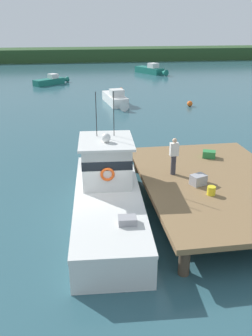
{
  "coord_description": "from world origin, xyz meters",
  "views": [
    {
      "loc": [
        -0.9,
        -12.62,
        7.31
      ],
      "look_at": [
        1.2,
        1.37,
        1.4
      ],
      "focal_mm": 37.52,
      "sensor_mm": 36.0,
      "label": 1
    }
  ],
  "objects_px": {
    "moored_boat_off_the_point": "(116,99)",
    "moored_boat_far_left": "(51,81)",
    "crate_stack_near_edge": "(198,180)",
    "moored_boat_far_right": "(151,70)",
    "mooring_buoy_inshore": "(121,89)",
    "main_fishing_boat": "(108,192)",
    "deckhand_by_the_boat": "(174,156)",
    "bait_bucket": "(211,191)",
    "crate_single_by_cleat": "(209,154)",
    "mooring_buoy_outer": "(190,104)"
  },
  "relations": [
    {
      "from": "main_fishing_boat",
      "to": "moored_boat_far_right",
      "type": "relative_size",
      "value": 1.62
    },
    {
      "from": "bait_bucket",
      "to": "moored_boat_far_right",
      "type": "relative_size",
      "value": 0.06
    },
    {
      "from": "crate_single_by_cleat",
      "to": "moored_boat_off_the_point",
      "type": "distance_m",
      "value": 18.11
    },
    {
      "from": "moored_boat_off_the_point",
      "to": "moored_boat_far_left",
      "type": "distance_m",
      "value": 14.26
    },
    {
      "from": "bait_bucket",
      "to": "mooring_buoy_inshore",
      "type": "xyz_separation_m",
      "value": [
        0.45,
        28.65,
        -1.18
      ]
    },
    {
      "from": "moored_boat_far_left",
      "to": "mooring_buoy_inshore",
      "type": "xyz_separation_m",
      "value": [
        8.08,
        -5.74,
        -0.25
      ]
    },
    {
      "from": "moored_boat_off_the_point",
      "to": "moored_boat_far_left",
      "type": "relative_size",
      "value": 1.32
    },
    {
      "from": "moored_boat_far_left",
      "to": "mooring_buoy_inshore",
      "type": "height_order",
      "value": "moored_boat_far_left"
    },
    {
      "from": "moored_boat_far_left",
      "to": "mooring_buoy_outer",
      "type": "xyz_separation_m",
      "value": [
        13.33,
        -14.58,
        -0.18
      ]
    },
    {
      "from": "main_fishing_boat",
      "to": "mooring_buoy_inshore",
      "type": "bearing_deg",
      "value": 81.09
    },
    {
      "from": "main_fishing_boat",
      "to": "mooring_buoy_outer",
      "type": "xyz_separation_m",
      "value": [
        9.55,
        18.63,
        -0.75
      ]
    },
    {
      "from": "moored_boat_far_left",
      "to": "crate_stack_near_edge",
      "type": "bearing_deg",
      "value": -77.45
    },
    {
      "from": "deckhand_by_the_boat",
      "to": "moored_boat_far_right",
      "type": "distance_m",
      "value": 40.78
    },
    {
      "from": "deckhand_by_the_boat",
      "to": "mooring_buoy_outer",
      "type": "xyz_separation_m",
      "value": [
        6.61,
        17.7,
        -1.8
      ]
    },
    {
      "from": "crate_stack_near_edge",
      "to": "deckhand_by_the_boat",
      "type": "distance_m",
      "value": 1.53
    },
    {
      "from": "moored_boat_far_right",
      "to": "mooring_buoy_outer",
      "type": "bearing_deg",
      "value": -93.06
    },
    {
      "from": "moored_boat_far_left",
      "to": "moored_boat_far_right",
      "type": "relative_size",
      "value": 0.74
    },
    {
      "from": "deckhand_by_the_boat",
      "to": "moored_boat_off_the_point",
      "type": "relative_size",
      "value": 0.27
    },
    {
      "from": "crate_stack_near_edge",
      "to": "mooring_buoy_inshore",
      "type": "relative_size",
      "value": 1.61
    },
    {
      "from": "main_fishing_boat",
      "to": "bait_bucket",
      "type": "distance_m",
      "value": 4.05
    },
    {
      "from": "moored_boat_far_right",
      "to": "mooring_buoy_outer",
      "type": "height_order",
      "value": "moored_boat_far_right"
    },
    {
      "from": "mooring_buoy_outer",
      "to": "crate_stack_near_edge",
      "type": "bearing_deg",
      "value": -107.32
    },
    {
      "from": "main_fishing_boat",
      "to": "crate_single_by_cleat",
      "type": "distance_m",
      "value": 5.86
    },
    {
      "from": "crate_stack_near_edge",
      "to": "moored_boat_far_right",
      "type": "xyz_separation_m",
      "value": [
        7.08,
        41.17,
        -0.86
      ]
    },
    {
      "from": "moored_boat_far_right",
      "to": "moored_boat_far_left",
      "type": "bearing_deg",
      "value": -151.99
    },
    {
      "from": "crate_stack_near_edge",
      "to": "deckhand_by_the_boat",
      "type": "relative_size",
      "value": 0.37
    },
    {
      "from": "moored_boat_off_the_point",
      "to": "moored_boat_far_right",
      "type": "distance_m",
      "value": 21.83
    },
    {
      "from": "crate_stack_near_edge",
      "to": "mooring_buoy_outer",
      "type": "relative_size",
      "value": 1.17
    },
    {
      "from": "crate_stack_near_edge",
      "to": "mooring_buoy_outer",
      "type": "height_order",
      "value": "crate_stack_near_edge"
    },
    {
      "from": "crate_single_by_cleat",
      "to": "bait_bucket",
      "type": "height_order",
      "value": "bait_bucket"
    },
    {
      "from": "crate_single_by_cleat",
      "to": "moored_boat_far_right",
      "type": "relative_size",
      "value": 0.1
    },
    {
      "from": "crate_single_by_cleat",
      "to": "mooring_buoy_inshore",
      "type": "bearing_deg",
      "value": 92.12
    },
    {
      "from": "bait_bucket",
      "to": "moored_boat_off_the_point",
      "type": "bearing_deg",
      "value": 92.62
    },
    {
      "from": "crate_stack_near_edge",
      "to": "moored_boat_off_the_point",
      "type": "bearing_deg",
      "value": 92.23
    },
    {
      "from": "deckhand_by_the_boat",
      "to": "crate_stack_near_edge",
      "type": "bearing_deg",
      "value": -58.4
    },
    {
      "from": "mooring_buoy_outer",
      "to": "mooring_buoy_inshore",
      "type": "distance_m",
      "value": 10.28
    },
    {
      "from": "crate_single_by_cleat",
      "to": "moored_boat_off_the_point",
      "type": "xyz_separation_m",
      "value": [
        -2.37,
        17.93,
        -0.85
      ]
    },
    {
      "from": "bait_bucket",
      "to": "mooring_buoy_outer",
      "type": "relative_size",
      "value": 0.66
    },
    {
      "from": "crate_single_by_cleat",
      "to": "mooring_buoy_outer",
      "type": "bearing_deg",
      "value": 74.84
    },
    {
      "from": "deckhand_by_the_boat",
      "to": "moored_boat_far_left",
      "type": "relative_size",
      "value": 0.36
    },
    {
      "from": "moored_boat_off_the_point",
      "to": "mooring_buoy_outer",
      "type": "bearing_deg",
      "value": -16.23
    },
    {
      "from": "bait_bucket",
      "to": "main_fishing_boat",
      "type": "bearing_deg",
      "value": 162.88
    },
    {
      "from": "deckhand_by_the_boat",
      "to": "moored_boat_off_the_point",
      "type": "bearing_deg",
      "value": 90.26
    },
    {
      "from": "bait_bucket",
      "to": "moored_boat_far_right",
      "type": "height_order",
      "value": "moored_boat_far_right"
    },
    {
      "from": "mooring_buoy_outer",
      "to": "mooring_buoy_inshore",
      "type": "height_order",
      "value": "mooring_buoy_outer"
    },
    {
      "from": "main_fishing_boat",
      "to": "deckhand_by_the_boat",
      "type": "bearing_deg",
      "value": 17.59
    },
    {
      "from": "crate_single_by_cleat",
      "to": "moored_boat_far_right",
      "type": "height_order",
      "value": "moored_boat_far_right"
    },
    {
      "from": "mooring_buoy_inshore",
      "to": "moored_boat_off_the_point",
      "type": "bearing_deg",
      "value": -101.88
    },
    {
      "from": "moored_boat_off_the_point",
      "to": "mooring_buoy_inshore",
      "type": "bearing_deg",
      "value": 78.12
    },
    {
      "from": "crate_single_by_cleat",
      "to": "bait_bucket",
      "type": "xyz_separation_m",
      "value": [
        -1.37,
        -3.83,
        0.01
      ]
    }
  ]
}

